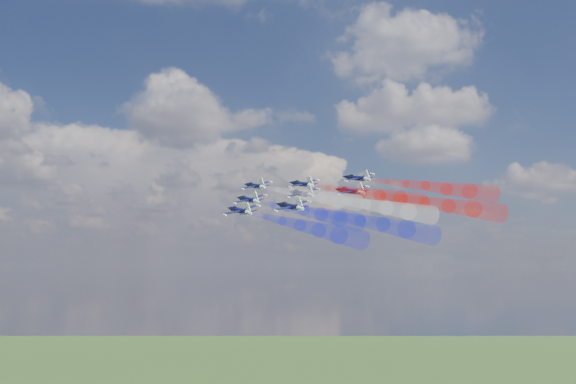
# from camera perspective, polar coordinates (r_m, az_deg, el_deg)

# --- Properties ---
(jet_lead) EXTENTS (16.22, 16.68, 8.55)m
(jet_lead) POSITION_cam_1_polar(r_m,az_deg,el_deg) (192.47, -2.95, 0.55)
(jet_lead) COLOR black
(trail_lead) EXTENTS (28.84, 37.12, 13.25)m
(trail_lead) POSITION_cam_1_polar(r_m,az_deg,el_deg) (169.87, 1.64, -0.22)
(trail_lead) COLOR white
(jet_inner_left) EXTENTS (16.22, 16.68, 8.55)m
(jet_inner_left) POSITION_cam_1_polar(r_m,az_deg,el_deg) (178.28, -3.55, -0.68)
(jet_inner_left) COLOR black
(trail_inner_left) EXTENTS (28.84, 37.12, 13.25)m
(trail_inner_left) POSITION_cam_1_polar(r_m,az_deg,el_deg) (155.64, 1.36, -1.69)
(trail_inner_left) COLOR #1B25EC
(jet_inner_right) EXTENTS (16.22, 16.68, 8.55)m
(jet_inner_right) POSITION_cam_1_polar(r_m,az_deg,el_deg) (185.87, 1.25, 0.71)
(jet_inner_right) COLOR black
(trail_inner_right) EXTENTS (28.84, 37.12, 13.25)m
(trail_inner_right) POSITION_cam_1_polar(r_m,az_deg,el_deg) (164.49, 6.56, -0.06)
(trail_inner_right) COLOR red
(jet_outer_left) EXTENTS (16.22, 16.68, 8.55)m
(jet_outer_left) POSITION_cam_1_polar(r_m,az_deg,el_deg) (162.57, -4.30, -1.66)
(jet_outer_left) COLOR black
(trail_outer_left) EXTENTS (28.84, 37.12, 13.25)m
(trail_outer_left) POSITION_cam_1_polar(r_m,az_deg,el_deg) (139.86, 1.04, -2.95)
(trail_outer_left) COLOR #1B25EC
(jet_center_third) EXTENTS (16.22, 16.68, 8.55)m
(jet_center_third) POSITION_cam_1_polar(r_m,az_deg,el_deg) (172.60, 1.20, -0.14)
(jet_center_third) COLOR black
(trail_center_third) EXTENTS (28.84, 37.12, 13.25)m
(trail_center_third) POSITION_cam_1_polar(r_m,az_deg,el_deg) (151.30, 6.97, -1.10)
(trail_center_third) COLOR white
(jet_outer_right) EXTENTS (16.22, 16.68, 8.55)m
(jet_outer_right) POSITION_cam_1_polar(r_m,az_deg,el_deg) (183.65, 6.16, 1.24)
(jet_outer_right) COLOR black
(trail_outer_right) EXTENTS (28.84, 37.12, 13.25)m
(trail_outer_right) POSITION_cam_1_polar(r_m,az_deg,el_deg) (163.82, 12.14, 0.52)
(trail_outer_right) COLOR red
(jet_rear_left) EXTENTS (16.22, 16.68, 8.55)m
(jet_rear_left) POSITION_cam_1_polar(r_m,az_deg,el_deg) (158.02, 0.20, -1.29)
(jet_rear_left) COLOR black
(trail_rear_left) EXTENTS (28.84, 37.12, 13.25)m
(trail_rear_left) POSITION_cam_1_polar(r_m,az_deg,el_deg) (136.58, 6.44, -2.54)
(trail_rear_left) COLOR #1B25EC
(jet_rear_right) EXTENTS (16.22, 16.68, 8.55)m
(jet_rear_right) POSITION_cam_1_polar(r_m,az_deg,el_deg) (168.50, 5.57, 0.07)
(jet_rear_right) COLOR black
(trail_rear_right) EXTENTS (28.84, 37.12, 13.25)m
(trail_rear_right) POSITION_cam_1_polar(r_m,az_deg,el_deg) (148.61, 12.08, -0.87)
(trail_rear_right) COLOR red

